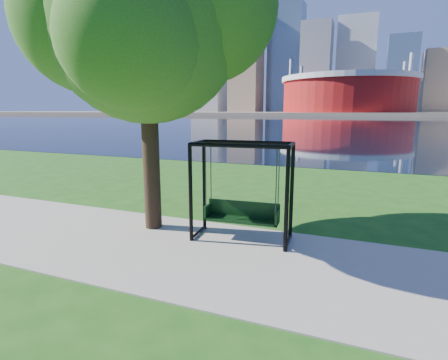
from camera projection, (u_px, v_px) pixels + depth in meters
The scene contains 8 objects.
ground at pixel (230, 249), 7.82m from camera, with size 900.00×900.00×0.00m, color #1E5114.
path at pixel (221, 256), 7.36m from camera, with size 120.00×4.00×0.03m, color #9E937F.
river at pixel (357, 121), 100.59m from camera, with size 900.00×180.00×0.02m, color black.
far_bank at pixel (364, 113), 285.95m from camera, with size 900.00×228.00×2.00m, color #937F60.
stadium at pixel (347, 93), 222.46m from camera, with size 83.00×83.00×32.00m.
skyline at pixel (362, 71), 292.89m from camera, with size 392.00×66.00×96.50m.
swing at pixel (242, 194), 8.15m from camera, with size 2.36×1.17×2.34m.
park_tree at pixel (145, 19), 8.27m from camera, with size 5.99×5.41×7.44m.
Camera 1 is at (2.64, -6.88, 3.03)m, focal length 28.00 mm.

